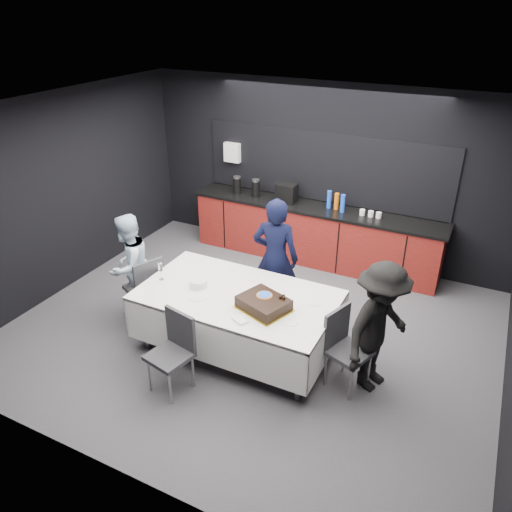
% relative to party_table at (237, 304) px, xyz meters
% --- Properties ---
extents(ground, '(6.00, 6.00, 0.00)m').
position_rel_party_table_xyz_m(ground, '(0.00, 0.40, -0.64)').
color(ground, '#46454B').
rests_on(ground, ground).
extents(room_shell, '(6.04, 5.04, 2.82)m').
position_rel_party_table_xyz_m(room_shell, '(0.00, 0.40, 1.22)').
color(room_shell, white).
rests_on(room_shell, ground).
extents(kitchenette, '(4.10, 0.64, 2.05)m').
position_rel_party_table_xyz_m(kitchenette, '(-0.02, 2.62, -0.10)').
color(kitchenette, maroon).
rests_on(kitchenette, ground).
extents(party_table, '(2.32, 1.32, 0.78)m').
position_rel_party_table_xyz_m(party_table, '(0.00, 0.00, 0.00)').
color(party_table, '#99999E').
rests_on(party_table, ground).
extents(cake_assembly, '(0.68, 0.62, 0.17)m').
position_rel_party_table_xyz_m(cake_assembly, '(0.41, -0.14, 0.21)').
color(cake_assembly, gold).
rests_on(cake_assembly, party_table).
extents(plate_stack, '(0.21, 0.21, 0.10)m').
position_rel_party_table_xyz_m(plate_stack, '(-0.49, -0.06, 0.19)').
color(plate_stack, white).
rests_on(plate_stack, party_table).
extents(loose_plate_near, '(0.22, 0.22, 0.01)m').
position_rel_party_table_xyz_m(loose_plate_near, '(-0.38, -0.26, 0.14)').
color(loose_plate_near, white).
rests_on(loose_plate_near, party_table).
extents(loose_plate_right_a, '(0.20, 0.20, 0.01)m').
position_rel_party_table_xyz_m(loose_plate_right_a, '(0.87, 0.24, 0.14)').
color(loose_plate_right_a, white).
rests_on(loose_plate_right_a, party_table).
extents(loose_plate_right_b, '(0.18, 0.18, 0.01)m').
position_rel_party_table_xyz_m(loose_plate_right_b, '(0.78, -0.24, 0.14)').
color(loose_plate_right_b, white).
rests_on(loose_plate_right_b, party_table).
extents(loose_plate_far, '(0.18, 0.18, 0.01)m').
position_rel_party_table_xyz_m(loose_plate_far, '(-0.01, 0.42, 0.14)').
color(loose_plate_far, white).
rests_on(loose_plate_far, party_table).
extents(fork_pile, '(0.20, 0.17, 0.03)m').
position_rel_party_table_xyz_m(fork_pile, '(0.29, -0.47, 0.15)').
color(fork_pile, white).
rests_on(fork_pile, party_table).
extents(champagne_flute, '(0.06, 0.06, 0.22)m').
position_rel_party_table_xyz_m(champagne_flute, '(-1.00, -0.12, 0.30)').
color(champagne_flute, white).
rests_on(champagne_flute, party_table).
extents(chair_left, '(0.55, 0.55, 0.92)m').
position_rel_party_table_xyz_m(chair_left, '(-1.36, 0.01, -0.11)').
color(chair_left, '#2E2E33').
rests_on(chair_left, ground).
extents(chair_right, '(0.54, 0.54, 0.92)m').
position_rel_party_table_xyz_m(chair_right, '(1.33, -0.02, -0.11)').
color(chair_right, '#2E2E33').
rests_on(chair_right, ground).
extents(chair_near, '(0.50, 0.50, 0.92)m').
position_rel_party_table_xyz_m(chair_near, '(-0.29, -0.90, -0.11)').
color(chair_near, '#2E2E33').
rests_on(chair_near, ground).
extents(person_center, '(0.67, 0.50, 1.68)m').
position_rel_party_table_xyz_m(person_center, '(0.08, 0.91, 0.20)').
color(person_center, black).
rests_on(person_center, ground).
extents(person_left, '(0.56, 0.71, 1.43)m').
position_rel_party_table_xyz_m(person_left, '(-1.66, 0.07, 0.08)').
color(person_left, silver).
rests_on(person_left, ground).
extents(person_right, '(0.87, 1.12, 1.53)m').
position_rel_party_table_xyz_m(person_right, '(1.66, 0.10, 0.13)').
color(person_right, black).
rests_on(person_right, ground).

